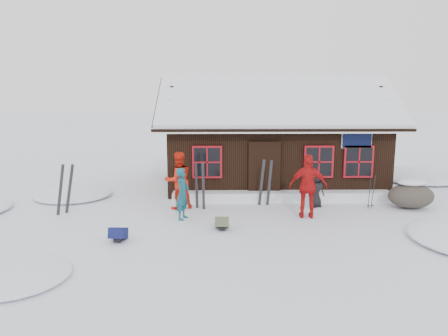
{
  "coord_description": "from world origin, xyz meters",
  "views": [
    {
      "loc": [
        -0.76,
        -12.53,
        3.89
      ],
      "look_at": [
        -0.53,
        1.54,
        1.3
      ],
      "focal_mm": 35.0,
      "sensor_mm": 36.0,
      "label": 1
    }
  ],
  "objects_px": {
    "boulder": "(411,195)",
    "ski_poles": "(371,192)",
    "skier_orange_left": "(178,180)",
    "backpack_blue": "(118,236)",
    "backpack_olive": "(222,224)",
    "skier_orange_right": "(308,186)",
    "skier_teal": "(183,194)",
    "skier_crouched": "(316,190)",
    "ski_pair_left": "(65,190)"
  },
  "relations": [
    {
      "from": "boulder",
      "to": "backpack_blue",
      "type": "relative_size",
      "value": 2.85
    },
    {
      "from": "skier_teal",
      "to": "boulder",
      "type": "distance_m",
      "value": 7.47
    },
    {
      "from": "skier_crouched",
      "to": "backpack_blue",
      "type": "xyz_separation_m",
      "value": [
        -5.83,
        -3.2,
        -0.43
      ]
    },
    {
      "from": "ski_pair_left",
      "to": "backpack_olive",
      "type": "distance_m",
      "value": 5.18
    },
    {
      "from": "skier_orange_right",
      "to": "ski_poles",
      "type": "distance_m",
      "value": 2.55
    },
    {
      "from": "boulder",
      "to": "backpack_blue",
      "type": "height_order",
      "value": "boulder"
    },
    {
      "from": "skier_orange_left",
      "to": "boulder",
      "type": "relative_size",
      "value": 1.27
    },
    {
      "from": "skier_crouched",
      "to": "backpack_blue",
      "type": "distance_m",
      "value": 6.66
    },
    {
      "from": "ski_pair_left",
      "to": "ski_poles",
      "type": "bearing_deg",
      "value": -22.14
    },
    {
      "from": "skier_orange_left",
      "to": "boulder",
      "type": "bearing_deg",
      "value": 155.57
    },
    {
      "from": "backpack_olive",
      "to": "ski_pair_left",
      "type": "bearing_deg",
      "value": 162.69
    },
    {
      "from": "ski_pair_left",
      "to": "backpack_olive",
      "type": "height_order",
      "value": "ski_pair_left"
    },
    {
      "from": "skier_orange_left",
      "to": "backpack_blue",
      "type": "relative_size",
      "value": 3.6
    },
    {
      "from": "skier_orange_left",
      "to": "ski_pair_left",
      "type": "bearing_deg",
      "value": -15.03
    },
    {
      "from": "ski_poles",
      "to": "boulder",
      "type": "bearing_deg",
      "value": -0.13
    },
    {
      "from": "backpack_blue",
      "to": "backpack_olive",
      "type": "relative_size",
      "value": 1.01
    },
    {
      "from": "ski_poles",
      "to": "backpack_blue",
      "type": "bearing_deg",
      "value": -158.44
    },
    {
      "from": "skier_orange_right",
      "to": "ski_pair_left",
      "type": "bearing_deg",
      "value": 2.62
    },
    {
      "from": "skier_teal",
      "to": "skier_crouched",
      "type": "relative_size",
      "value": 1.38
    },
    {
      "from": "skier_teal",
      "to": "skier_crouched",
      "type": "bearing_deg",
      "value": -55.45
    },
    {
      "from": "ski_pair_left",
      "to": "skier_teal",
      "type": "bearing_deg",
      "value": -34.72
    },
    {
      "from": "boulder",
      "to": "ski_poles",
      "type": "xyz_separation_m",
      "value": [
        -1.31,
        0.0,
        0.11
      ]
    },
    {
      "from": "skier_orange_left",
      "to": "backpack_blue",
      "type": "height_order",
      "value": "skier_orange_left"
    },
    {
      "from": "skier_orange_right",
      "to": "boulder",
      "type": "height_order",
      "value": "skier_orange_right"
    },
    {
      "from": "skier_teal",
      "to": "ski_pair_left",
      "type": "distance_m",
      "value": 3.77
    },
    {
      "from": "skier_teal",
      "to": "ski_poles",
      "type": "height_order",
      "value": "skier_teal"
    },
    {
      "from": "ski_pair_left",
      "to": "ski_poles",
      "type": "xyz_separation_m",
      "value": [
        9.78,
        0.46,
        -0.22
      ]
    },
    {
      "from": "skier_orange_left",
      "to": "boulder",
      "type": "distance_m",
      "value": 7.63
    },
    {
      "from": "skier_teal",
      "to": "backpack_olive",
      "type": "xyz_separation_m",
      "value": [
        1.16,
        -0.98,
        -0.64
      ]
    },
    {
      "from": "ski_pair_left",
      "to": "backpack_blue",
      "type": "distance_m",
      "value": 3.42
    },
    {
      "from": "skier_crouched",
      "to": "boulder",
      "type": "distance_m",
      "value": 3.08
    },
    {
      "from": "boulder",
      "to": "skier_orange_right",
      "type": "bearing_deg",
      "value": -164.2
    },
    {
      "from": "skier_crouched",
      "to": "boulder",
      "type": "height_order",
      "value": "skier_crouched"
    },
    {
      "from": "ski_pair_left",
      "to": "backpack_olive",
      "type": "xyz_separation_m",
      "value": [
        4.88,
        -1.63,
        -0.63
      ]
    },
    {
      "from": "ski_poles",
      "to": "backpack_olive",
      "type": "bearing_deg",
      "value": -156.96
    },
    {
      "from": "skier_orange_left",
      "to": "skier_teal",
      "type": "bearing_deg",
      "value": 77.19
    },
    {
      "from": "skier_orange_right",
      "to": "ski_poles",
      "type": "relative_size",
      "value": 1.67
    },
    {
      "from": "ski_poles",
      "to": "backpack_blue",
      "type": "relative_size",
      "value": 2.25
    },
    {
      "from": "skier_orange_left",
      "to": "backpack_olive",
      "type": "height_order",
      "value": "skier_orange_left"
    },
    {
      "from": "skier_crouched",
      "to": "backpack_olive",
      "type": "bearing_deg",
      "value": -166.9
    },
    {
      "from": "boulder",
      "to": "ski_pair_left",
      "type": "height_order",
      "value": "ski_pair_left"
    },
    {
      "from": "skier_teal",
      "to": "ski_poles",
      "type": "relative_size",
      "value": 1.34
    },
    {
      "from": "skier_orange_right",
      "to": "boulder",
      "type": "bearing_deg",
      "value": -157.26
    },
    {
      "from": "skier_teal",
      "to": "skier_orange_left",
      "type": "relative_size",
      "value": 0.84
    },
    {
      "from": "skier_orange_left",
      "to": "ski_poles",
      "type": "distance_m",
      "value": 6.31
    },
    {
      "from": "backpack_blue",
      "to": "backpack_olive",
      "type": "distance_m",
      "value": 2.83
    },
    {
      "from": "skier_orange_right",
      "to": "backpack_blue",
      "type": "distance_m",
      "value": 5.71
    },
    {
      "from": "skier_orange_left",
      "to": "skier_crouched",
      "type": "distance_m",
      "value": 4.55
    },
    {
      "from": "skier_orange_right",
      "to": "ski_poles",
      "type": "height_order",
      "value": "skier_orange_right"
    },
    {
      "from": "skier_teal",
      "to": "skier_orange_left",
      "type": "height_order",
      "value": "skier_orange_left"
    }
  ]
}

